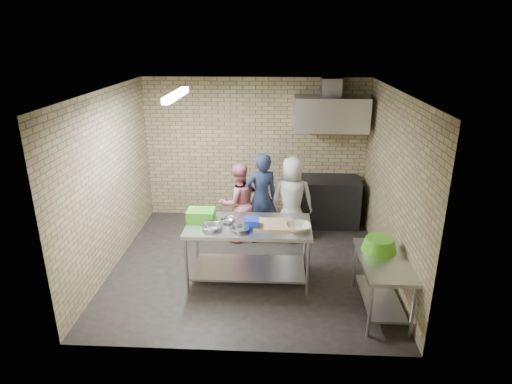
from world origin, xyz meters
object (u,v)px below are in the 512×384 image
Objects in this scene: prep_table at (249,252)px; stove at (326,201)px; side_counter at (381,285)px; woman_pink at (238,203)px; green_crate at (201,215)px; bottle_green at (354,117)px; bottle_red at (332,116)px; man_navy at (261,198)px; woman_white at (292,199)px; green_basin at (379,244)px; blue_tub at (252,223)px.

stove is (1.32, 2.08, 0.01)m from prep_table.
woman_pink reaches higher than side_counter.
side_counter is at bearing -17.76° from green_crate.
prep_table is at bearing -127.44° from bottle_green.
green_crate is 2.19× the size of bottle_red.
man_navy is at bearing 84.21° from prep_table.
woman_white is (-1.12, 2.04, 0.38)m from side_counter.
green_crate is (-2.02, -1.96, 0.52)m from stove.
woman_white is at bearing 64.44° from prep_table.
stove is 1.48m from man_navy.
green_basin is at bearing 113.21° from woman_pink.
woman_pink is (-0.26, 1.28, 0.26)m from prep_table.
green_basin is 2.64m from woman_pink.
blue_tub is at bearing 169.28° from green_basin.
side_counter is 6.67× the size of bottle_red.
side_counter is 2.59m from man_navy.
bottle_green is (1.77, 2.32, 1.57)m from prep_table.
man_navy is (-1.65, 1.95, 0.42)m from side_counter.
green_basin is at bearing -13.55° from prep_table.
man_navy is (0.13, 1.28, 0.35)m from prep_table.
bottle_green is at bearing 0.00° from bottle_red.
stove is at bearing 57.48° from prep_table.
woman_pink reaches higher than stove.
green_basin is at bearing 120.79° from woman_white.
bottle_red reaches higher than prep_table.
woman_pink is at bearing 102.80° from blue_tub.
side_counter is 1.91m from blue_tub.
bottle_green is (0.40, 0.00, -0.01)m from bottle_red.
bottle_red is (1.32, 2.42, 1.08)m from blue_tub.
green_basin is at bearing -12.47° from green_crate.
blue_tub is 0.12× the size of man_navy.
bottle_green reaches higher than side_counter.
prep_table is 0.88m from green_crate.
bottle_green is at bearing 28.07° from stove.
stove is at bearing -134.15° from woman_white.
bottle_green reaches higher than prep_table.
green_crate is 3.47m from bottle_green.
green_crate is 0.86× the size of green_basin.
green_crate is (-2.47, 0.79, 0.59)m from side_counter.
green_basin is at bearing 94.57° from side_counter.
bottle_red is 2.04m from man_navy.
bottle_red is (-0.40, 2.99, 1.65)m from side_counter.
side_counter is 3.04× the size of green_crate.
stove is 0.85× the size of woman_pink.
blue_tub is at bearing -63.43° from prep_table.
bottle_red is at bearing 180.00° from bottle_green.
man_navy reaches higher than blue_tub.
green_crate is at bearing 170.27° from prep_table.
woman_white is (-0.72, -0.95, -1.28)m from bottle_red.
man_navy is (-1.20, -0.80, 0.34)m from stove.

